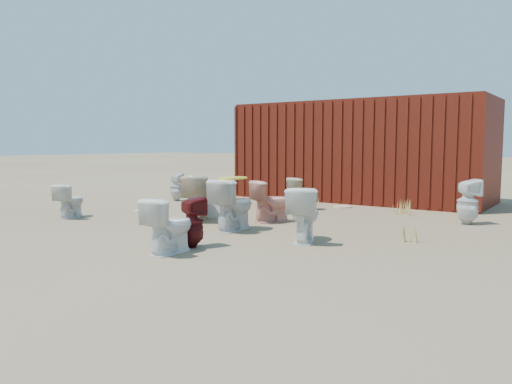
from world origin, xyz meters
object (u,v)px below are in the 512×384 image
Objects in this scene: shipping_container at (362,151)px; toilet_front_a at (70,201)px; toilet_front_pink at (272,201)px; toilet_front_e at (304,214)px; toilet_front_maroon at (192,222)px; toilet_back_e at (468,202)px; loose_tank at (216,208)px; toilet_back_beige_left at (197,198)px; toilet_back_yellowlid at (233,205)px; toilet_back_a at (176,187)px; toilet_front_c at (169,225)px; toilet_back_beige_right at (304,194)px.

shipping_container is 9.34× the size of toilet_front_a.
toilet_front_e is at bearing 166.96° from toilet_front_pink.
toilet_back_e reaches higher than toilet_front_maroon.
loose_tank is at bearing 66.54° from toilet_back_e.
toilet_back_beige_left reaches higher than toilet_back_yellowlid.
toilet_front_a is 0.96× the size of toilet_back_a.
toilet_front_a is 0.77× the size of toilet_back_beige_left.
toilet_front_pink reaches higher than toilet_front_c.
toilet_front_pink is at bearing -87.97° from shipping_container.
toilet_front_pink is at bearing -69.09° from toilet_front_maroon.
toilet_front_maroon is 1.36× the size of loose_tank.
toilet_front_c reaches higher than toilet_front_a.
toilet_back_beige_right is (-0.31, 1.72, -0.03)m from toilet_front_pink.
shipping_container reaches higher than toilet_front_e.
toilet_front_pink is at bearing 72.68° from toilet_back_e.
toilet_front_e is at bearing 104.22° from toilet_back_e.
toilet_back_yellowlid is (3.65, -2.51, 0.08)m from toilet_back_a.
toilet_back_e is at bearing -156.95° from toilet_back_beige_right.
shipping_container reaches higher than toilet_back_beige_right.
toilet_front_e is 0.95× the size of toilet_back_beige_left.
toilet_front_e is at bearing 170.34° from toilet_back_yellowlid.
shipping_container is 5.81m from toilet_front_e.
toilet_front_c is at bearing 98.11° from toilet_back_yellowlid.
toilet_front_maroon is 0.86× the size of toilet_front_e.
toilet_back_beige_right is at bearing -87.61° from toilet_back_yellowlid.
loose_tank is at bearing -102.87° from shipping_container.
shipping_container reaches higher than toilet_back_beige_left.
toilet_front_c reaches higher than toilet_front_maroon.
toilet_front_e reaches higher than loose_tank.
toilet_front_pink is 0.89× the size of toilet_back_yellowlid.
toilet_back_e is (2.95, 2.79, -0.02)m from toilet_back_yellowlid.
toilet_back_yellowlid is (3.33, 0.66, 0.09)m from toilet_front_a.
toilet_front_pink is 1.48× the size of loose_tank.
toilet_back_beige_left reaches higher than toilet_front_pink.
shipping_container reaches higher than toilet_back_a.
toilet_front_e reaches higher than toilet_back_a.
shipping_container is at bearing -133.21° from toilet_back_beige_left.
toilet_back_a is (-3.70, 1.43, -0.03)m from toilet_front_pink.
toilet_back_yellowlid reaches higher than loose_tank.
toilet_front_maroon is at bearing 121.27° from toilet_back_a.
loose_tank is at bearing -43.65° from toilet_front_maroon.
toilet_back_yellowlid is (-0.35, 1.36, 0.08)m from toilet_front_maroon.
toilet_front_maroon is (3.68, -0.70, 0.02)m from toilet_front_a.
toilet_front_pink is 1.03× the size of toilet_front_c.
toilet_front_e is 3.39m from toilet_back_beige_right.
toilet_front_maroon reaches higher than loose_tank.
toilet_front_e is at bearing 135.37° from toilet_back_beige_left.
toilet_front_c reaches higher than toilet_back_a.
toilet_back_beige_left is at bearing -113.36° from loose_tank.
toilet_front_pink is 0.89× the size of toilet_back_beige_left.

